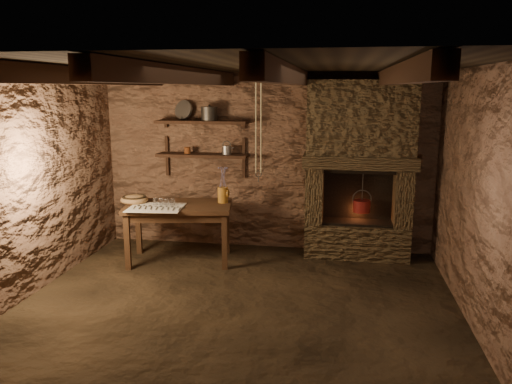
% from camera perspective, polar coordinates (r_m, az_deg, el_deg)
% --- Properties ---
extents(floor, '(4.50, 4.50, 0.00)m').
position_cam_1_polar(floor, '(5.28, -2.14, -12.78)').
color(floor, black).
rests_on(floor, ground).
extents(back_wall, '(4.50, 0.04, 2.40)m').
position_cam_1_polar(back_wall, '(6.85, 1.13, 3.42)').
color(back_wall, '#4E3224').
rests_on(back_wall, floor).
extents(front_wall, '(4.50, 0.04, 2.40)m').
position_cam_1_polar(front_wall, '(3.04, -9.92, -7.46)').
color(front_wall, '#4E3224').
rests_on(front_wall, floor).
extents(left_wall, '(0.04, 4.00, 2.40)m').
position_cam_1_polar(left_wall, '(5.79, -24.62, 0.81)').
color(left_wall, '#4E3224').
rests_on(left_wall, floor).
extents(right_wall, '(0.04, 4.00, 2.40)m').
position_cam_1_polar(right_wall, '(4.97, 24.05, -0.79)').
color(right_wall, '#4E3224').
rests_on(right_wall, floor).
extents(ceiling, '(4.50, 4.00, 0.04)m').
position_cam_1_polar(ceiling, '(4.81, -2.37, 14.22)').
color(ceiling, black).
rests_on(ceiling, back_wall).
extents(beam_far_left, '(0.14, 3.95, 0.16)m').
position_cam_1_polar(beam_far_left, '(5.32, -18.78, 12.42)').
color(beam_far_left, black).
rests_on(beam_far_left, ceiling).
extents(beam_mid_left, '(0.14, 3.95, 0.16)m').
position_cam_1_polar(beam_mid_left, '(4.93, -8.20, 13.01)').
color(beam_mid_left, black).
rests_on(beam_mid_left, ceiling).
extents(beam_mid_right, '(0.14, 3.95, 0.16)m').
position_cam_1_polar(beam_mid_right, '(4.73, 3.74, 13.16)').
color(beam_mid_right, black).
rests_on(beam_mid_right, ceiling).
extents(beam_far_right, '(0.14, 3.95, 0.16)m').
position_cam_1_polar(beam_far_right, '(4.74, 16.18, 12.73)').
color(beam_far_right, black).
rests_on(beam_far_right, ceiling).
extents(shelf_lower, '(1.25, 0.30, 0.04)m').
position_cam_1_polar(shelf_lower, '(6.85, -6.13, 4.21)').
color(shelf_lower, black).
rests_on(shelf_lower, back_wall).
extents(shelf_upper, '(1.25, 0.30, 0.04)m').
position_cam_1_polar(shelf_upper, '(6.81, -6.22, 7.96)').
color(shelf_upper, black).
rests_on(shelf_upper, back_wall).
extents(hearth, '(1.43, 0.51, 2.30)m').
position_cam_1_polar(hearth, '(6.55, 11.73, 3.03)').
color(hearth, '#3D2F1E').
rests_on(hearth, floor).
extents(work_table, '(1.43, 0.97, 0.75)m').
position_cam_1_polar(work_table, '(6.49, -8.75, -4.37)').
color(work_table, black).
rests_on(work_table, floor).
extents(linen_cloth, '(0.70, 0.59, 0.01)m').
position_cam_1_polar(linen_cloth, '(6.25, -11.36, -1.75)').
color(linen_cloth, white).
rests_on(linen_cloth, work_table).
extents(pewter_cutlery_row, '(0.57, 0.26, 0.01)m').
position_cam_1_polar(pewter_cutlery_row, '(6.23, -11.43, -1.71)').
color(pewter_cutlery_row, gray).
rests_on(pewter_cutlery_row, linen_cloth).
extents(drinking_glasses, '(0.21, 0.06, 0.08)m').
position_cam_1_polar(drinking_glasses, '(6.35, -10.80, -1.09)').
color(drinking_glasses, silver).
rests_on(drinking_glasses, linen_cloth).
extents(stoneware_jug, '(0.16, 0.16, 0.46)m').
position_cam_1_polar(stoneware_jug, '(6.39, -3.80, 0.54)').
color(stoneware_jug, '#9D661E').
rests_on(stoneware_jug, work_table).
extents(wooden_bowl, '(0.45, 0.45, 0.12)m').
position_cam_1_polar(wooden_bowl, '(6.57, -13.73, -0.86)').
color(wooden_bowl, olive).
rests_on(wooden_bowl, work_table).
extents(iron_stockpot, '(0.23, 0.23, 0.16)m').
position_cam_1_polar(iron_stockpot, '(6.78, -5.36, 8.83)').
color(iron_stockpot, '#292724').
rests_on(iron_stockpot, shelf_upper).
extents(tin_pan, '(0.29, 0.20, 0.27)m').
position_cam_1_polar(tin_pan, '(6.98, -8.28, 9.27)').
color(tin_pan, gray).
rests_on(tin_pan, shelf_upper).
extents(small_kettle, '(0.20, 0.18, 0.18)m').
position_cam_1_polar(small_kettle, '(6.76, -3.37, 4.82)').
color(small_kettle, gray).
rests_on(small_kettle, shelf_lower).
extents(rusty_tin, '(0.10, 0.10, 0.09)m').
position_cam_1_polar(rusty_tin, '(6.90, -7.84, 4.75)').
color(rusty_tin, '#622D13').
rests_on(rusty_tin, shelf_lower).
extents(red_pot, '(0.29, 0.29, 0.54)m').
position_cam_1_polar(red_pot, '(6.60, 12.00, -1.49)').
color(red_pot, maroon).
rests_on(red_pot, hearth).
extents(hanging_ropes, '(0.08, 0.08, 1.20)m').
position_cam_1_polar(hanging_ropes, '(5.84, 0.28, 7.90)').
color(hanging_ropes, beige).
rests_on(hanging_ropes, ceiling).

